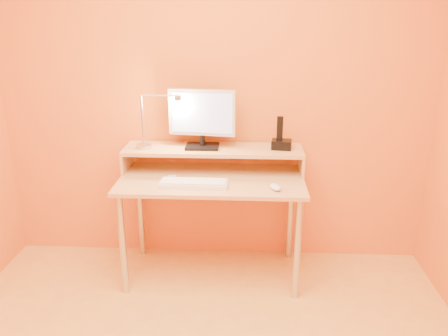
# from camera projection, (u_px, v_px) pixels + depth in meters

# --- Properties ---
(wall_back) EXTENTS (3.00, 0.04, 2.50)m
(wall_back) POSITION_uv_depth(u_px,v_px,m) (215.00, 88.00, 3.05)
(wall_back) COLOR orange
(wall_back) RESTS_ON floor
(desk_leg_fl) EXTENTS (0.04, 0.04, 0.69)m
(desk_leg_fl) POSITION_uv_depth(u_px,v_px,m) (123.00, 245.00, 2.84)
(desk_leg_fl) COLOR #BBBBC2
(desk_leg_fl) RESTS_ON floor
(desk_leg_fr) EXTENTS (0.04, 0.04, 0.69)m
(desk_leg_fr) POSITION_uv_depth(u_px,v_px,m) (297.00, 250.00, 2.79)
(desk_leg_fr) COLOR #BBBBC2
(desk_leg_fr) RESTS_ON floor
(desk_leg_bl) EXTENTS (0.04, 0.04, 0.69)m
(desk_leg_bl) POSITION_uv_depth(u_px,v_px,m) (140.00, 212.00, 3.31)
(desk_leg_bl) COLOR #BBBBC2
(desk_leg_bl) RESTS_ON floor
(desk_leg_br) EXTENTS (0.04, 0.04, 0.69)m
(desk_leg_br) POSITION_uv_depth(u_px,v_px,m) (290.00, 215.00, 3.26)
(desk_leg_br) COLOR #BBBBC2
(desk_leg_br) RESTS_ON floor
(desk_lower) EXTENTS (1.20, 0.60, 0.02)m
(desk_lower) POSITION_uv_depth(u_px,v_px,m) (212.00, 180.00, 2.93)
(desk_lower) COLOR tan
(desk_lower) RESTS_ON floor
(shelf_riser_left) EXTENTS (0.02, 0.30, 0.14)m
(shelf_riser_left) POSITION_uv_depth(u_px,v_px,m) (127.00, 159.00, 3.07)
(shelf_riser_left) COLOR tan
(shelf_riser_left) RESTS_ON desk_lower
(shelf_riser_right) EXTENTS (0.02, 0.30, 0.14)m
(shelf_riser_right) POSITION_uv_depth(u_px,v_px,m) (301.00, 162.00, 3.02)
(shelf_riser_right) COLOR tan
(shelf_riser_right) RESTS_ON desk_lower
(desk_shelf) EXTENTS (1.20, 0.30, 0.02)m
(desk_shelf) POSITION_uv_depth(u_px,v_px,m) (213.00, 150.00, 3.02)
(desk_shelf) COLOR tan
(desk_shelf) RESTS_ON desk_lower
(monitor_foot) EXTENTS (0.22, 0.16, 0.02)m
(monitor_foot) POSITION_uv_depth(u_px,v_px,m) (202.00, 146.00, 3.01)
(monitor_foot) COLOR black
(monitor_foot) RESTS_ON desk_shelf
(monitor_neck) EXTENTS (0.04, 0.04, 0.07)m
(monitor_neck) POSITION_uv_depth(u_px,v_px,m) (202.00, 140.00, 3.00)
(monitor_neck) COLOR black
(monitor_neck) RESTS_ON monitor_foot
(monitor_panel) EXTENTS (0.45, 0.09, 0.30)m
(monitor_panel) POSITION_uv_depth(u_px,v_px,m) (202.00, 113.00, 2.95)
(monitor_panel) COLOR silver
(monitor_panel) RESTS_ON monitor_neck
(monitor_back) EXTENTS (0.40, 0.06, 0.26)m
(monitor_back) POSITION_uv_depth(u_px,v_px,m) (202.00, 112.00, 2.97)
(monitor_back) COLOR black
(monitor_back) RESTS_ON monitor_panel
(monitor_screen) EXTENTS (0.40, 0.05, 0.26)m
(monitor_screen) POSITION_uv_depth(u_px,v_px,m) (202.00, 113.00, 2.93)
(monitor_screen) COLOR #A8BFF9
(monitor_screen) RESTS_ON monitor_panel
(lamp_base) EXTENTS (0.10, 0.10, 0.02)m
(lamp_base) POSITION_uv_depth(u_px,v_px,m) (144.00, 146.00, 3.00)
(lamp_base) COLOR #BBBBC2
(lamp_base) RESTS_ON desk_shelf
(lamp_post) EXTENTS (0.01, 0.01, 0.33)m
(lamp_post) POSITION_uv_depth(u_px,v_px,m) (142.00, 120.00, 2.94)
(lamp_post) COLOR #BBBBC2
(lamp_post) RESTS_ON lamp_base
(lamp_arm) EXTENTS (0.24, 0.01, 0.01)m
(lamp_arm) POSITION_uv_depth(u_px,v_px,m) (159.00, 96.00, 2.88)
(lamp_arm) COLOR #BBBBC2
(lamp_arm) RESTS_ON lamp_post
(lamp_head) EXTENTS (0.04, 0.04, 0.03)m
(lamp_head) POSITION_uv_depth(u_px,v_px,m) (178.00, 98.00, 2.88)
(lamp_head) COLOR #BBBBC2
(lamp_head) RESTS_ON lamp_arm
(lamp_bulb) EXTENTS (0.03, 0.03, 0.00)m
(lamp_bulb) POSITION_uv_depth(u_px,v_px,m) (178.00, 100.00, 2.89)
(lamp_bulb) COLOR #FFEAC6
(lamp_bulb) RESTS_ON lamp_head
(phone_dock) EXTENTS (0.14, 0.12, 0.06)m
(phone_dock) POSITION_uv_depth(u_px,v_px,m) (281.00, 144.00, 2.98)
(phone_dock) COLOR black
(phone_dock) RESTS_ON desk_shelf
(phone_handset) EXTENTS (0.04, 0.03, 0.16)m
(phone_handset) POSITION_uv_depth(u_px,v_px,m) (280.00, 128.00, 2.95)
(phone_handset) COLOR black
(phone_handset) RESTS_ON phone_dock
(phone_led) EXTENTS (0.01, 0.00, 0.04)m
(phone_led) POSITION_uv_depth(u_px,v_px,m) (289.00, 147.00, 2.93)
(phone_led) COLOR #1D3CF7
(phone_led) RESTS_ON phone_dock
(keyboard) EXTENTS (0.42, 0.14, 0.02)m
(keyboard) POSITION_uv_depth(u_px,v_px,m) (194.00, 184.00, 2.80)
(keyboard) COLOR silver
(keyboard) RESTS_ON desk_lower
(mouse) EXTENTS (0.09, 0.12, 0.04)m
(mouse) POSITION_uv_depth(u_px,v_px,m) (275.00, 187.00, 2.73)
(mouse) COLOR silver
(mouse) RESTS_ON desk_lower
(remote_control) EXTENTS (0.09, 0.19, 0.02)m
(remote_control) POSITION_uv_depth(u_px,v_px,m) (172.00, 181.00, 2.85)
(remote_control) COLOR silver
(remote_control) RESTS_ON desk_lower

